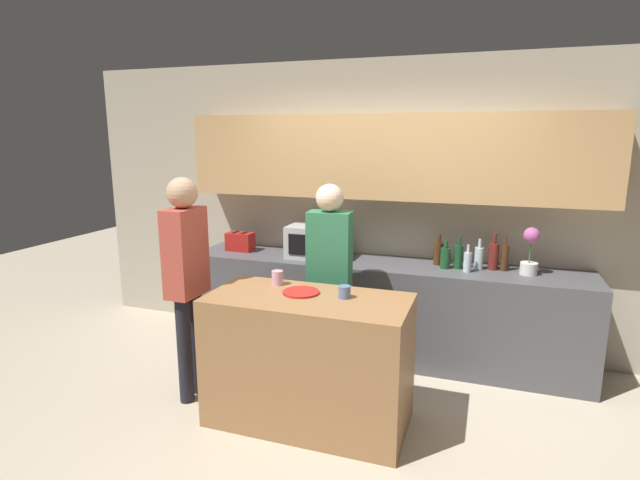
{
  "coord_description": "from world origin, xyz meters",
  "views": [
    {
      "loc": [
        0.91,
        -2.92,
        2.02
      ],
      "look_at": [
        -0.24,
        0.39,
        1.28
      ],
      "focal_mm": 28.0,
      "sensor_mm": 36.0,
      "label": 1
    }
  ],
  "objects_px": {
    "potted_plant": "(530,251)",
    "bottle_3": "(467,262)",
    "person_left": "(329,268)",
    "cup_0": "(345,292)",
    "person_center": "(186,270)",
    "microwave": "(317,241)",
    "bottle_4": "(479,258)",
    "cup_1": "(277,278)",
    "bottle_5": "(494,256)",
    "bottle_2": "(458,256)",
    "bottle_6": "(505,257)",
    "plate_on_island": "(301,292)",
    "bottle_1": "(445,258)",
    "bottle_0": "(438,253)",
    "toaster": "(240,242)"
  },
  "relations": [
    {
      "from": "bottle_0",
      "to": "bottle_3",
      "type": "height_order",
      "value": "bottle_0"
    },
    {
      "from": "plate_on_island",
      "to": "person_center",
      "type": "bearing_deg",
      "value": -177.21
    },
    {
      "from": "bottle_5",
      "to": "cup_0",
      "type": "relative_size",
      "value": 3.73
    },
    {
      "from": "microwave",
      "to": "person_left",
      "type": "distance_m",
      "value": 0.76
    },
    {
      "from": "cup_0",
      "to": "bottle_1",
      "type": "bearing_deg",
      "value": 64.61
    },
    {
      "from": "microwave",
      "to": "person_left",
      "type": "bearing_deg",
      "value": -62.82
    },
    {
      "from": "microwave",
      "to": "bottle_0",
      "type": "distance_m",
      "value": 1.12
    },
    {
      "from": "potted_plant",
      "to": "cup_1",
      "type": "relative_size",
      "value": 3.71
    },
    {
      "from": "microwave",
      "to": "bottle_0",
      "type": "relative_size",
      "value": 1.87
    },
    {
      "from": "microwave",
      "to": "bottle_2",
      "type": "relative_size",
      "value": 1.83
    },
    {
      "from": "cup_0",
      "to": "person_center",
      "type": "bearing_deg",
      "value": -177.83
    },
    {
      "from": "bottle_3",
      "to": "cup_0",
      "type": "height_order",
      "value": "bottle_3"
    },
    {
      "from": "plate_on_island",
      "to": "bottle_0",
      "type": "bearing_deg",
      "value": 58.02
    },
    {
      "from": "bottle_5",
      "to": "person_center",
      "type": "height_order",
      "value": "person_center"
    },
    {
      "from": "person_left",
      "to": "person_center",
      "type": "distance_m",
      "value": 1.1
    },
    {
      "from": "bottle_1",
      "to": "person_center",
      "type": "distance_m",
      "value": 2.16
    },
    {
      "from": "microwave",
      "to": "cup_0",
      "type": "relative_size",
      "value": 6.13
    },
    {
      "from": "microwave",
      "to": "person_left",
      "type": "xyz_separation_m",
      "value": [
        0.35,
        -0.67,
        -0.05
      ]
    },
    {
      "from": "bottle_2",
      "to": "bottle_4",
      "type": "relative_size",
      "value": 1.07
    },
    {
      "from": "microwave",
      "to": "bottle_5",
      "type": "height_order",
      "value": "bottle_5"
    },
    {
      "from": "bottle_4",
      "to": "cup_1",
      "type": "bearing_deg",
      "value": -141.49
    },
    {
      "from": "bottle_1",
      "to": "person_left",
      "type": "relative_size",
      "value": 0.15
    },
    {
      "from": "person_center",
      "to": "microwave",
      "type": "bearing_deg",
      "value": 155.82
    },
    {
      "from": "bottle_4",
      "to": "cup_1",
      "type": "relative_size",
      "value": 2.49
    },
    {
      "from": "bottle_4",
      "to": "bottle_6",
      "type": "distance_m",
      "value": 0.21
    },
    {
      "from": "potted_plant",
      "to": "bottle_2",
      "type": "height_order",
      "value": "potted_plant"
    },
    {
      "from": "microwave",
      "to": "bottle_4",
      "type": "xyz_separation_m",
      "value": [
        1.46,
        0.03,
        -0.05
      ]
    },
    {
      "from": "cup_0",
      "to": "cup_1",
      "type": "height_order",
      "value": "cup_1"
    },
    {
      "from": "bottle_0",
      "to": "bottle_1",
      "type": "bearing_deg",
      "value": -56.77
    },
    {
      "from": "bottle_5",
      "to": "cup_0",
      "type": "xyz_separation_m",
      "value": [
        -0.95,
        -1.27,
        -0.04
      ]
    },
    {
      "from": "potted_plant",
      "to": "bottle_5",
      "type": "height_order",
      "value": "potted_plant"
    },
    {
      "from": "bottle_6",
      "to": "bottle_3",
      "type": "bearing_deg",
      "value": -154.1
    },
    {
      "from": "potted_plant",
      "to": "bottle_2",
      "type": "relative_size",
      "value": 1.39
    },
    {
      "from": "bottle_6",
      "to": "cup_1",
      "type": "height_order",
      "value": "bottle_6"
    },
    {
      "from": "cup_1",
      "to": "bottle_0",
      "type": "bearing_deg",
      "value": 47.95
    },
    {
      "from": "toaster",
      "to": "bottle_3",
      "type": "distance_m",
      "value": 2.19
    },
    {
      "from": "potted_plant",
      "to": "bottle_3",
      "type": "distance_m",
      "value": 0.5
    },
    {
      "from": "bottle_0",
      "to": "potted_plant",
      "type": "bearing_deg",
      "value": -6.4
    },
    {
      "from": "bottle_5",
      "to": "person_left",
      "type": "bearing_deg",
      "value": -148.9
    },
    {
      "from": "bottle_4",
      "to": "bottle_5",
      "type": "xyz_separation_m",
      "value": [
        0.12,
        0.04,
        0.02
      ]
    },
    {
      "from": "potted_plant",
      "to": "plate_on_island",
      "type": "relative_size",
      "value": 1.52
    },
    {
      "from": "potted_plant",
      "to": "bottle_1",
      "type": "distance_m",
      "value": 0.68
    },
    {
      "from": "bottle_3",
      "to": "person_center",
      "type": "distance_m",
      "value": 2.29
    },
    {
      "from": "bottle_5",
      "to": "cup_0",
      "type": "distance_m",
      "value": 1.59
    },
    {
      "from": "bottle_3",
      "to": "person_left",
      "type": "relative_size",
      "value": 0.14
    },
    {
      "from": "person_center",
      "to": "bottle_1",
      "type": "bearing_deg",
      "value": 125.7
    },
    {
      "from": "bottle_0",
      "to": "cup_1",
      "type": "xyz_separation_m",
      "value": [
        -1.04,
        -1.16,
        -0.01
      ]
    },
    {
      "from": "cup_0",
      "to": "bottle_5",
      "type": "bearing_deg",
      "value": 53.24
    },
    {
      "from": "bottle_5",
      "to": "bottle_3",
      "type": "bearing_deg",
      "value": -143.19
    },
    {
      "from": "toaster",
      "to": "bottle_6",
      "type": "bearing_deg",
      "value": 1.33
    }
  ]
}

